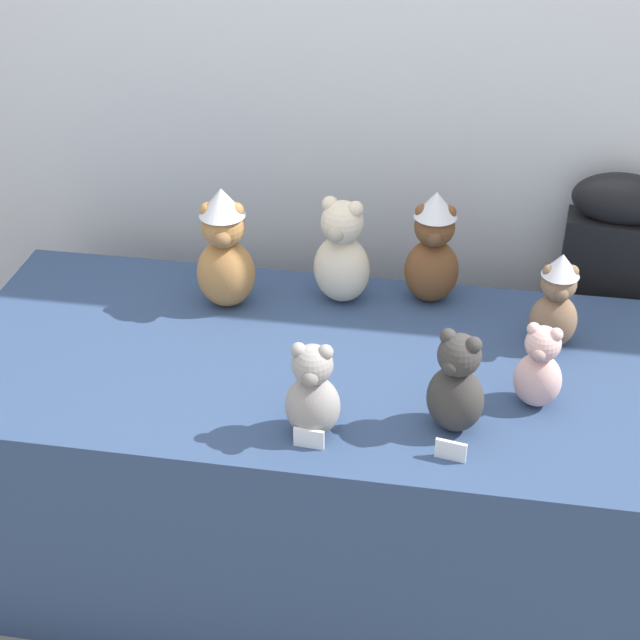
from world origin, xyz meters
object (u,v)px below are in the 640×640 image
object	(u,v)px
teddy_bear_charcoal	(456,385)
teddy_bear_ash	(313,393)
display_table	(320,464)
instrument_case	(598,329)
teddy_bear_caramel	(225,250)
teddy_bear_mocha	(556,302)
teddy_bear_chestnut	(433,249)
teddy_bear_cream	(342,254)
teddy_bear_blush	(539,369)

from	to	relation	value
teddy_bear_charcoal	teddy_bear_ash	xyz separation A→B (m)	(-0.32, -0.07, -0.01)
teddy_bear_charcoal	teddy_bear_ash	distance (m)	0.32
display_table	instrument_case	distance (m)	0.96
display_table	teddy_bear_charcoal	xyz separation A→B (m)	(0.35, -0.22, 0.48)
teddy_bear_caramel	teddy_bear_ash	bearing A→B (deg)	-66.86
teddy_bear_charcoal	teddy_bear_mocha	bearing A→B (deg)	80.60
display_table	teddy_bear_caramel	bearing A→B (deg)	143.51
teddy_bear_chestnut	teddy_bear_charcoal	distance (m)	0.56
instrument_case	teddy_bear_cream	distance (m)	0.87
teddy_bear_caramel	instrument_case	bearing A→B (deg)	8.00
instrument_case	teddy_bear_caramel	world-z (taller)	teddy_bear_caramel
teddy_bear_chestnut	teddy_bear_charcoal	bearing A→B (deg)	-85.20
teddy_bear_blush	teddy_bear_charcoal	distance (m)	0.22
teddy_bear_cream	teddy_bear_chestnut	distance (m)	0.25
instrument_case	teddy_bear_ash	xyz separation A→B (m)	(-0.73, -0.85, 0.31)
teddy_bear_blush	teddy_bear_caramel	size ratio (longest dim) A/B	0.63
teddy_bear_caramel	display_table	bearing A→B (deg)	-46.20
teddy_bear_ash	display_table	bearing A→B (deg)	94.24
teddy_bear_cream	teddy_bear_mocha	xyz separation A→B (m)	(0.57, -0.14, -0.01)
instrument_case	teddy_bear_charcoal	world-z (taller)	instrument_case
teddy_bear_blush	instrument_case	bearing A→B (deg)	86.81
instrument_case	teddy_bear_chestnut	world-z (taller)	teddy_bear_chestnut
teddy_bear_charcoal	display_table	bearing A→B (deg)	170.50
teddy_bear_blush	teddy_bear_charcoal	bearing A→B (deg)	-131.09
teddy_bear_cream	display_table	bearing A→B (deg)	-77.34
teddy_bear_mocha	teddy_bear_caramel	bearing A→B (deg)	168.73
instrument_case	teddy_bear_cream	xyz separation A→B (m)	(-0.75, -0.26, 0.34)
teddy_bear_blush	teddy_bear_cream	bearing A→B (deg)	159.38
teddy_bear_chestnut	teddy_bear_ash	world-z (taller)	teddy_bear_chestnut
instrument_case	teddy_bear_chestnut	bearing A→B (deg)	-150.39
teddy_bear_cream	teddy_bear_ash	size ratio (longest dim) A/B	1.26
instrument_case	teddy_bear_mocha	xyz separation A→B (m)	(-0.19, -0.40, 0.32)
teddy_bear_charcoal	teddy_bear_caramel	distance (m)	0.78
teddy_bear_charcoal	teddy_bear_mocha	distance (m)	0.44
teddy_bear_blush	teddy_bear_ash	distance (m)	0.54
instrument_case	teddy_bear_ash	size ratio (longest dim) A/B	4.21
teddy_bear_charcoal	teddy_bear_blush	bearing A→B (deg)	55.17
teddy_bear_cream	instrument_case	bearing A→B (deg)	33.96
instrument_case	teddy_bear_blush	xyz separation A→B (m)	(-0.23, -0.65, 0.29)
display_table	teddy_bear_caramel	size ratio (longest dim) A/B	5.42
display_table	teddy_bear_ash	xyz separation A→B (m)	(0.03, -0.29, 0.47)
teddy_bear_mocha	teddy_bear_ash	size ratio (longest dim) A/B	1.10
instrument_case	teddy_bear_chestnut	size ratio (longest dim) A/B	3.12
teddy_bear_blush	teddy_bear_charcoal	xyz separation A→B (m)	(-0.19, -0.12, 0.02)
teddy_bear_caramel	teddy_bear_chestnut	bearing A→B (deg)	2.19
teddy_bear_mocha	teddy_bear_ash	xyz separation A→B (m)	(-0.55, -0.45, -0.02)
teddy_bear_charcoal	teddy_bear_ash	size ratio (longest dim) A/B	1.06
teddy_bear_mocha	teddy_bear_caramel	distance (m)	0.88
instrument_case	teddy_bear_ash	world-z (taller)	instrument_case
teddy_bear_cream	teddy_bear_ash	bearing A→B (deg)	-73.28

